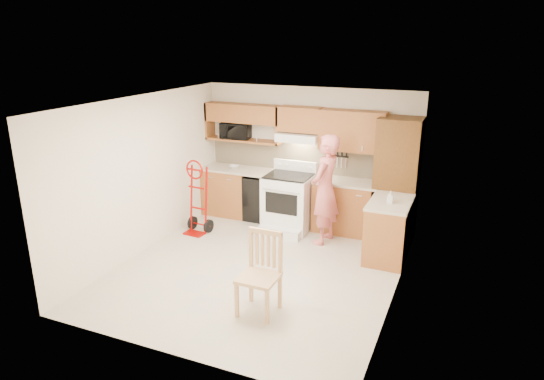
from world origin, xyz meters
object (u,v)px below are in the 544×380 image
Objects in this scene: person at (325,190)px; dining_chair at (259,275)px; hand_truck at (196,201)px; microwave at (236,130)px; range at (287,198)px.

person reaches higher than dining_chair.
dining_chair is at bearing -38.07° from hand_truck.
person is at bearing -28.01° from microwave.
hand_truck is at bearing -106.37° from microwave.
range is at bearing 104.28° from dining_chair.
hand_truck is 2.86m from dining_chair.
microwave is 0.30× the size of person.
person is (2.00, -0.74, -0.72)m from microwave.
hand_truck reaches higher than range.
range is 1.14× the size of dining_chair.
dining_chair is (2.09, -1.95, -0.07)m from hand_truck.
person is 2.48m from dining_chair.
microwave is at bearing 158.66° from range.
person reaches higher than range.
hand_truck reaches higher than dining_chair.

